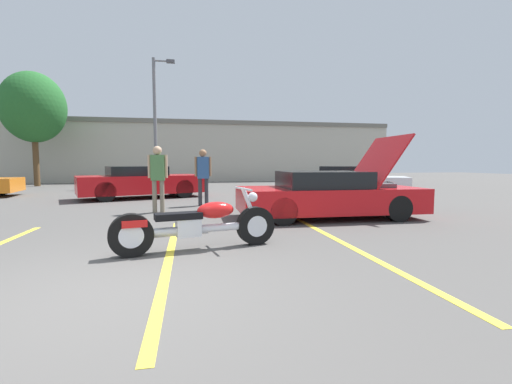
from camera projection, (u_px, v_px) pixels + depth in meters
The scene contains 12 objects.
ground_plane at pixel (110, 294), 3.49m from camera, with size 80.00×80.00×0.00m, color #514F4C.
parking_stripe_middle at pixel (169, 256), 4.93m from camera, with size 0.12×5.53×0.01m, color yellow.
parking_stripe_back at pixel (351, 247), 5.46m from camera, with size 0.12×5.53×0.01m, color yellow.
far_building at pixel (179, 150), 25.83m from camera, with size 32.00×4.20×4.40m.
light_pole at pixel (156, 117), 18.84m from camera, with size 1.21×0.28×7.06m.
tree_background at pixel (33, 108), 19.57m from camera, with size 3.47×3.47×6.53m.
motorcycle at pixel (197, 225), 5.25m from camera, with size 2.53×0.86×0.95m.
show_car_hood_open at pixel (329, 195), 8.37m from camera, with size 4.41×1.91×2.01m.
parked_car_mid_row at pixel (141, 182), 13.17m from camera, with size 4.90×3.29×1.22m.
parked_car_right_row at pixel (348, 182), 13.65m from camera, with size 4.67×3.43×1.22m.
spectator_by_show_car at pixel (203, 172), 10.76m from camera, with size 0.52×0.23×1.77m.
spectator_midground at pixel (158, 173), 9.23m from camera, with size 0.52×0.24×1.80m.
Camera 1 is at (0.82, -3.61, 1.34)m, focal length 24.00 mm.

